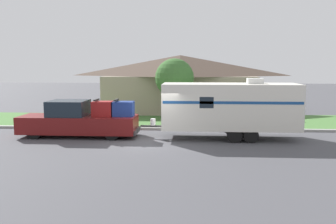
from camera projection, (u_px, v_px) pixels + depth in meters
The scene contains 8 objects.
ground_plane at pixel (154, 143), 18.95m from camera, with size 120.00×120.00×0.00m, color #47474C.
curb_strip at pixel (160, 129), 22.65m from camera, with size 80.00×0.30×0.14m.
lawn_strip at pixel (165, 121), 26.27m from camera, with size 80.00×7.00×0.03m.
house_across_street at pixel (180, 82), 31.45m from camera, with size 13.05×6.97×4.70m.
pickup_truck at pixel (80, 120), 20.45m from camera, with size 6.46×2.04×2.07m.
travel_trailer at pixel (230, 106), 19.80m from camera, with size 8.33×2.48×3.22m.
mailbox at pixel (60, 111), 23.82m from camera, with size 0.48×0.20×1.31m.
tree_in_yard at pixel (174, 78), 26.34m from camera, with size 2.74×2.74×4.36m.
Camera 1 is at (1.96, -18.51, 3.94)m, focal length 40.00 mm.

